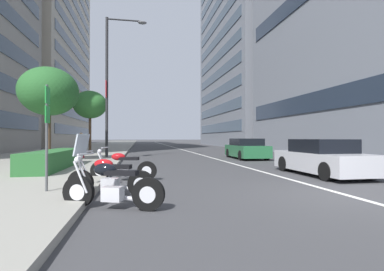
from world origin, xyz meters
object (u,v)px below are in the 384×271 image
parking_sign_by_curb (47,124)px  pedestrian_on_plaza (81,145)px  street_tree_mid_sidewalk (49,92)px  motorcycle_nearest_camera (111,187)px  street_lamp_with_banners (112,75)px  car_far_down_avenue (246,149)px  car_approaching_light (322,158)px  motorcycle_under_tarp (123,168)px  motorcycle_by_sign_pole (109,178)px  street_tree_near_plaza_corner (90,105)px

parking_sign_by_curb → pedestrian_on_plaza: 11.58m
parking_sign_by_curb → street_tree_mid_sidewalk: (9.22, 2.63, 2.16)m
motorcycle_nearest_camera → parking_sign_by_curb: (1.39, 1.58, 1.27)m
street_lamp_with_banners → parking_sign_by_curb: bearing=178.2°
street_tree_mid_sidewalk → pedestrian_on_plaza: bearing=-28.6°
street_tree_mid_sidewalk → car_far_down_avenue: bearing=-81.8°
car_approaching_light → street_lamp_with_banners: (9.75, 8.50, 4.91)m
motorcycle_nearest_camera → car_far_down_avenue: size_ratio=0.46×
motorcycle_under_tarp → car_approaching_light: bearing=-167.0°
motorcycle_under_tarp → pedestrian_on_plaza: size_ratio=1.37×
motorcycle_nearest_camera → street_tree_mid_sidewalk: street_tree_mid_sidewalk is taller
motorcycle_by_sign_pole → parking_sign_by_curb: bearing=11.5°
motorcycle_nearest_camera → car_approaching_light: motorcycle_nearest_camera is taller
motorcycle_nearest_camera → pedestrian_on_plaza: 13.21m
motorcycle_by_sign_pole → street_tree_near_plaza_corner: (18.28, 3.37, 3.75)m
car_approaching_light → car_far_down_avenue: (8.44, -0.29, 0.02)m
motorcycle_under_tarp → parking_sign_by_curb: (-2.44, 1.60, 1.30)m
motorcycle_by_sign_pole → motorcycle_under_tarp: 2.57m
car_far_down_avenue → car_approaching_light: bearing=-179.7°
motorcycle_under_tarp → street_tree_mid_sidewalk: size_ratio=0.43×
motorcycle_by_sign_pole → street_lamp_with_banners: (12.34, 1.02, 5.10)m
motorcycle_nearest_camera → street_tree_near_plaza_corner: bearing=-59.8°
street_lamp_with_banners → pedestrian_on_plaza: 5.00m
street_tree_mid_sidewalk → car_approaching_light: bearing=-120.4°
street_tree_mid_sidewalk → pedestrian_on_plaza: 3.89m
street_lamp_with_banners → street_tree_mid_sidewalk: 4.58m
motorcycle_under_tarp → street_tree_mid_sidewalk: bearing=-45.2°
parking_sign_by_curb → street_tree_mid_sidewalk: bearing=15.9°
motorcycle_nearest_camera → pedestrian_on_plaza: bearing=-56.9°
car_approaching_light → street_tree_near_plaza_corner: (15.68, 10.85, 3.55)m
motorcycle_by_sign_pole → car_approaching_light: motorcycle_by_sign_pole is taller
street_tree_mid_sidewalk → motorcycle_nearest_camera: bearing=-158.3°
motorcycle_by_sign_pole → car_approaching_light: 7.92m
pedestrian_on_plaza → street_tree_near_plaza_corner: bearing=158.8°
car_far_down_avenue → parking_sign_by_curb: 14.30m
motorcycle_by_sign_pole → motorcycle_nearest_camera: bearing=114.1°
street_lamp_with_banners → pedestrian_on_plaza: (-0.76, 1.81, -4.60)m
street_lamp_with_banners → street_tree_near_plaza_corner: size_ratio=1.76×
car_far_down_avenue → street_lamp_with_banners: 10.14m
motorcycle_nearest_camera → motorcycle_under_tarp: 3.83m
street_lamp_with_banners → street_tree_near_plaza_corner: 6.53m
motorcycle_nearest_camera → street_lamp_with_banners: size_ratio=0.22×
motorcycle_under_tarp → pedestrian_on_plaza: (9.02, 3.01, 0.52)m
street_tree_near_plaza_corner → pedestrian_on_plaza: size_ratio=3.32×
motorcycle_by_sign_pole → street_tree_mid_sidewalk: bearing=-50.1°
motorcycle_by_sign_pole → motorcycle_under_tarp: (2.57, -0.19, -0.02)m
street_lamp_with_banners → street_tree_mid_sidewalk: bearing=134.7°
motorcycle_by_sign_pole → pedestrian_on_plaza: (11.59, 2.82, 0.50)m
pedestrian_on_plaza → parking_sign_by_curb: bearing=-18.9°
parking_sign_by_curb → pedestrian_on_plaza: (11.47, 1.41, -0.78)m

